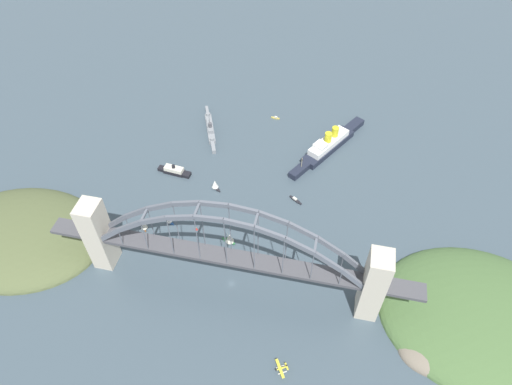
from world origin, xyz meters
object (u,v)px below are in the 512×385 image
at_px(harbor_arch_bridge, 229,257).
at_px(ocean_liner, 329,144).
at_px(small_boat_2, 215,184).
at_px(small_boat_6, 342,272).
at_px(small_boat_1, 295,200).
at_px(channel_marker_buoy, 196,229).
at_px(seaplane_taxiing_near_bridge, 281,369).
at_px(harbor_ferry_steamer, 174,171).
at_px(small_boat_4, 275,118).
at_px(small_boat_0, 169,220).
at_px(small_boat_3, 143,224).
at_px(small_boat_5, 230,238).
at_px(naval_cruiser, 210,128).

bearing_deg(harbor_arch_bridge, ocean_liner, 71.84).
xyz_separation_m(small_boat_2, small_boat_6, (108.32, -59.01, -3.73)).
distance_m(small_boat_1, channel_marker_buoy, 81.75).
height_order(harbor_arch_bridge, channel_marker_buoy, harbor_arch_bridge).
bearing_deg(ocean_liner, seaplane_taxiing_near_bridge, -91.74).
relative_size(harbor_ferry_steamer, small_boat_4, 3.51).
distance_m(small_boat_0, small_boat_2, 48.74).
height_order(small_boat_3, small_boat_6, small_boat_3).
relative_size(harbor_arch_bridge, small_boat_0, 33.83).
distance_m(small_boat_1, small_boat_5, 65.31).
bearing_deg(harbor_arch_bridge, seaplane_taxiing_near_bridge, -49.54).
xyz_separation_m(ocean_liner, small_boat_6, (23.48, -126.52, -4.60)).
relative_size(harbor_arch_bridge, small_boat_3, 22.34).
distance_m(harbor_ferry_steamer, small_boat_1, 104.69).
relative_size(small_boat_6, channel_marker_buoy, 3.24).
bearing_deg(small_boat_6, small_boat_0, 172.79).
bearing_deg(small_boat_4, harbor_arch_bridge, -88.78).
bearing_deg(channel_marker_buoy, small_boat_5, -12.17).
relative_size(seaplane_taxiing_near_bridge, small_boat_1, 1.02).
relative_size(seaplane_taxiing_near_bridge, small_boat_5, 1.02).
xyz_separation_m(small_boat_1, small_boat_5, (-40.60, -51.00, 4.09)).
bearing_deg(harbor_arch_bridge, small_boat_1, 69.96).
distance_m(harbor_arch_bridge, small_boat_4, 187.07).
bearing_deg(small_boat_2, naval_cruiser, 109.36).
distance_m(small_boat_2, small_boat_4, 105.21).
xyz_separation_m(harbor_ferry_steamer, small_boat_2, (38.28, -9.72, 1.80)).
bearing_deg(small_boat_2, harbor_ferry_steamer, 165.75).
relative_size(small_boat_5, channel_marker_buoy, 3.96).
relative_size(small_boat_5, small_boat_6, 1.22).
xyz_separation_m(small_boat_2, small_boat_5, (25.39, -50.43, 0.40)).
relative_size(small_boat_0, small_boat_5, 0.66).
bearing_deg(small_boat_4, small_boat_5, -92.20).
xyz_separation_m(small_boat_3, channel_marker_buoy, (38.45, 7.46, -3.94)).
height_order(small_boat_4, small_boat_5, small_boat_5).
distance_m(harbor_arch_bridge, small_boat_2, 95.08).
relative_size(small_boat_1, small_boat_6, 1.23).
bearing_deg(channel_marker_buoy, ocean_liner, 52.13).
bearing_deg(small_boat_0, small_boat_1, 25.36).
bearing_deg(small_boat_3, small_boat_6, -2.72).
bearing_deg(small_boat_6, ocean_liner, 100.51).
distance_m(naval_cruiser, harbor_ferry_steamer, 61.37).
bearing_deg(small_boat_6, small_boat_1, 125.40).
relative_size(small_boat_2, small_boat_4, 1.15).
relative_size(small_boat_3, small_boat_5, 0.99).
height_order(ocean_liner, small_boat_5, ocean_liner).
xyz_separation_m(harbor_ferry_steamer, small_boat_1, (104.27, -9.16, -1.89)).
relative_size(small_boat_0, small_boat_6, 0.80).
xyz_separation_m(ocean_liner, seaplane_taxiing_near_bridge, (-6.15, -202.65, -3.52)).
height_order(ocean_liner, channel_marker_buoy, ocean_liner).
distance_m(harbor_ferry_steamer, small_boat_2, 39.54).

